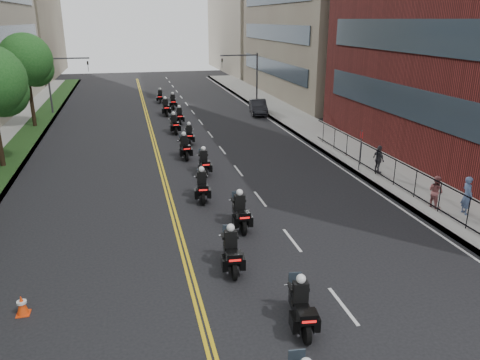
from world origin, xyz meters
The scene contains 22 objects.
sidewalk_right centered at (12.00, 25.00, 0.07)m, with size 4.00×90.00×0.15m, color gray.
grass_strip centered at (-11.20, 25.00, 0.17)m, with size 2.00×90.00×0.04m, color #1F3D16.
iron_fence centered at (11.00, 12.00, 0.90)m, with size 0.05×28.00×1.50m.
traffic_signal_right centered at (9.54, 42.00, 3.70)m, with size 4.09×0.20×5.60m.
traffic_signal_left centered at (-9.54, 42.00, 3.70)m, with size 4.09×0.20×5.60m.
motorcycle_1 centered at (1.42, 4.29, 0.69)m, with size 0.70×2.37×1.75m.
motorcycle_2 centered at (0.14, 8.24, 0.71)m, with size 0.65×2.44×1.80m.
motorcycle_3 centered at (1.34, 11.79, 0.71)m, with size 0.57×2.44×1.80m.
motorcycle_4 centered at (0.22, 15.65, 0.70)m, with size 0.67×2.41×1.78m.
motorcycle_5 centered at (1.03, 19.90, 0.67)m, with size 0.54×2.31×1.71m.
motorcycle_6 centered at (0.32, 23.61, 0.71)m, with size 0.57×2.45×1.81m.
motorcycle_7 centered at (1.14, 27.38, 0.66)m, with size 0.63×2.26×1.67m.
motorcycle_8 centered at (0.41, 31.14, 0.71)m, with size 0.59×2.42×1.79m.
motorcycle_9 centered at (1.28, 34.83, 0.66)m, with size 0.56×2.27×1.67m.
motorcycle_10 centered at (0.39, 38.95, 0.73)m, with size 0.58×2.51×1.85m.
motorcycle_11 centered at (1.46, 42.49, 0.69)m, with size 0.58×2.36×1.74m.
motorcycle_12 centered at (0.43, 46.46, 0.66)m, with size 0.66×2.26×1.67m.
parked_sedan centered at (9.40, 37.46, 0.71)m, with size 1.50×4.30×1.42m, color black.
pedestrian_a centered at (12.10, 10.49, 1.08)m, with size 0.68×0.45×1.86m, color #465A82.
pedestrian_b centered at (11.20, 11.60, 0.96)m, with size 0.78×0.61×1.61m, color #935051.
pedestrian_c centered at (11.20, 17.14, 1.00)m, with size 1.00×0.42×1.71m, color #39383F.
traffic_cone centered at (-7.00, 7.00, 0.34)m, with size 0.41×0.41×0.69m.
Camera 1 is at (-3.23, -7.08, 8.98)m, focal length 35.00 mm.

